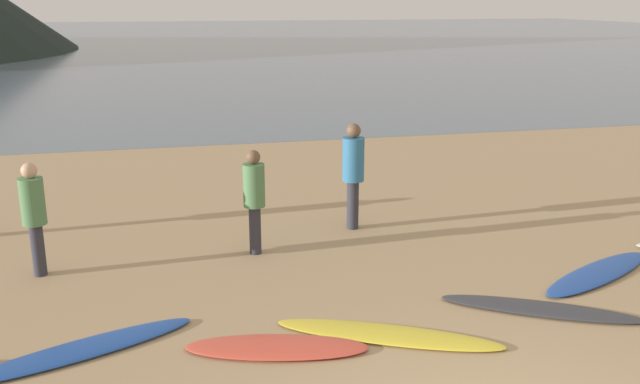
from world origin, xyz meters
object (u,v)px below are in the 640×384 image
surfboard_2 (277,347)px  person_2 (33,210)px  surfboard_5 (598,273)px  person_1 (353,168)px  surfboard_3 (388,334)px  surfboard_1 (82,349)px  person_0 (254,193)px  surfboard_4 (541,309)px

surfboard_2 → person_2: bearing=148.4°
surfboard_5 → person_1: bearing=108.2°
surfboard_3 → surfboard_1: bearing=-160.1°
surfboard_3 → person_1: person_1 is taller
surfboard_3 → person_0: 3.29m
surfboard_3 → person_0: size_ratio=1.64×
surfboard_3 → person_2: 5.03m
surfboard_2 → surfboard_3: 1.27m
surfboard_2 → surfboard_3: (1.27, 0.01, -0.00)m
person_1 → person_2: 4.82m
surfboard_1 → surfboard_5: 6.73m
surfboard_5 → person_2: (-7.45, 1.79, 0.90)m
surfboard_1 → surfboard_2: (2.05, -0.44, 0.00)m
surfboard_2 → person_1: person_1 is taller
surfboard_4 → surfboard_5: surfboard_4 is taller
surfboard_5 → surfboard_3: bearing=170.2°
surfboard_4 → person_0: 4.25m
surfboard_2 → person_1: bearing=76.8°
person_0 → person_2: 3.00m
surfboard_5 → person_2: 7.72m
surfboard_3 → person_1: 3.95m
person_1 → surfboard_3: bearing=142.5°
surfboard_1 → surfboard_5: (6.71, 0.61, 0.00)m
surfboard_3 → surfboard_5: size_ratio=1.07×
person_0 → person_2: size_ratio=0.99×
surfboard_4 → surfboard_5: bearing=61.6°
surfboard_5 → person_0: 4.94m
surfboard_3 → person_1: bearing=107.4°
person_1 → person_2: bearing=73.7°
person_0 → person_2: (-3.00, -0.15, 0.01)m
surfboard_5 → person_1: person_1 is taller
surfboard_5 → person_2: size_ratio=1.53×
surfboard_3 → surfboard_4: surfboard_4 is taller
surfboard_2 → surfboard_3: size_ratio=0.77×
surfboard_1 → person_1: person_1 is taller
surfboard_1 → person_2: size_ratio=1.59×
surfboard_1 → surfboard_3: (3.32, -0.43, -0.00)m
person_0 → person_1: 1.90m
surfboard_1 → surfboard_4: bearing=-24.7°
surfboard_1 → person_0: (2.25, 2.55, 0.90)m
surfboard_2 → person_0: (0.20, 2.99, 0.89)m
surfboard_5 → person_2: bearing=139.7°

